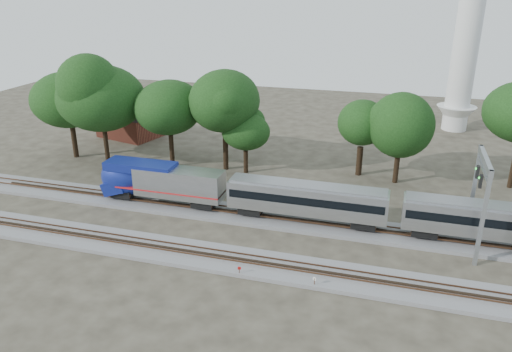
# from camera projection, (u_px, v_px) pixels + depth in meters

# --- Properties ---
(ground) EXTENTS (160.00, 160.00, 0.00)m
(ground) POSITION_uv_depth(u_px,v_px,m) (233.00, 241.00, 52.83)
(ground) COLOR #383328
(ground) RESTS_ON ground
(track_far) EXTENTS (160.00, 5.00, 0.73)m
(track_far) POSITION_uv_depth(u_px,v_px,m) (249.00, 215.00, 58.11)
(track_far) COLOR slate
(track_far) RESTS_ON ground
(track_near) EXTENTS (160.00, 5.00, 0.73)m
(track_near) POSITION_uv_depth(u_px,v_px,m) (219.00, 258.00, 49.19)
(track_near) COLOR slate
(track_near) RESTS_ON ground
(switch_stand_red) EXTENTS (0.34, 0.09, 1.09)m
(switch_stand_red) POSITION_uv_depth(u_px,v_px,m) (239.00, 270.00, 46.25)
(switch_stand_red) COLOR #512D19
(switch_stand_red) RESTS_ON ground
(switch_stand_white) EXTENTS (0.35, 0.17, 1.16)m
(switch_stand_white) POSITION_uv_depth(u_px,v_px,m) (314.00, 281.00, 44.50)
(switch_stand_white) COLOR #512D19
(switch_stand_white) RESTS_ON ground
(switch_lever) EXTENTS (0.55, 0.40, 0.30)m
(switch_lever) POSITION_uv_depth(u_px,v_px,m) (262.00, 275.00, 46.47)
(switch_lever) COLOR #512D19
(switch_lever) RESTS_ON ground
(signal_gantry) EXTENTS (0.68, 8.07, 9.81)m
(signal_gantry) POSITION_uv_depth(u_px,v_px,m) (481.00, 182.00, 49.25)
(signal_gantry) COLOR gray
(signal_gantry) RESTS_ON ground
(brick_building) EXTENTS (11.47, 9.34, 4.82)m
(brick_building) POSITION_uv_depth(u_px,v_px,m) (130.00, 123.00, 87.32)
(brick_building) COLOR brown
(brick_building) RESTS_ON ground
(tree_0) EXTENTS (9.21, 9.21, 12.98)m
(tree_0) POSITION_uv_depth(u_px,v_px,m) (69.00, 100.00, 74.66)
(tree_0) COLOR black
(tree_0) RESTS_ON ground
(tree_1) EXTENTS (10.10, 10.10, 14.24)m
(tree_1) POSITION_uv_depth(u_px,v_px,m) (101.00, 98.00, 71.60)
(tree_1) COLOR black
(tree_1) RESTS_ON ground
(tree_2) EXTENTS (9.08, 9.08, 12.80)m
(tree_2) POSITION_uv_depth(u_px,v_px,m) (169.00, 107.00, 70.76)
(tree_2) COLOR black
(tree_2) RESTS_ON ground
(tree_3) EXTENTS (10.29, 10.29, 14.51)m
(tree_3) POSITION_uv_depth(u_px,v_px,m) (224.00, 101.00, 69.23)
(tree_3) COLOR black
(tree_3) RESTS_ON ground
(tree_4) EXTENTS (6.21, 6.21, 8.76)m
(tree_4) POSITION_uv_depth(u_px,v_px,m) (246.00, 132.00, 69.42)
(tree_4) COLOR black
(tree_4) RESTS_ON ground
(tree_5) EXTENTS (7.76, 7.76, 10.94)m
(tree_5) POSITION_uv_depth(u_px,v_px,m) (362.00, 123.00, 68.06)
(tree_5) COLOR black
(tree_5) RESTS_ON ground
(tree_6) EXTENTS (8.20, 8.20, 11.57)m
(tree_6) POSITION_uv_depth(u_px,v_px,m) (401.00, 125.00, 65.21)
(tree_6) COLOR black
(tree_6) RESTS_ON ground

